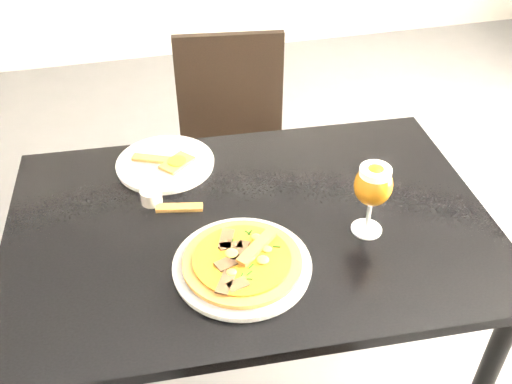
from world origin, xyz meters
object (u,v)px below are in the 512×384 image
object	(u,v)px
chair_far	(234,150)
beer_glass	(373,186)
pizza	(242,260)
dining_table	(250,246)

from	to	relation	value
chair_far	beer_glass	world-z (taller)	beer_glass
pizza	beer_glass	xyz separation A→B (m)	(0.32, 0.05, 0.11)
pizza	beer_glass	bearing A→B (deg)	9.22
dining_table	beer_glass	bearing A→B (deg)	-17.65
chair_far	pizza	xyz separation A→B (m)	(-0.16, -0.85, 0.28)
dining_table	chair_far	bearing A→B (deg)	85.23
chair_far	beer_glass	bearing A→B (deg)	-70.59
dining_table	chair_far	size ratio (longest dim) A/B	1.39
dining_table	chair_far	xyz separation A→B (m)	(0.10, 0.69, -0.17)
beer_glass	pizza	bearing A→B (deg)	-170.78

